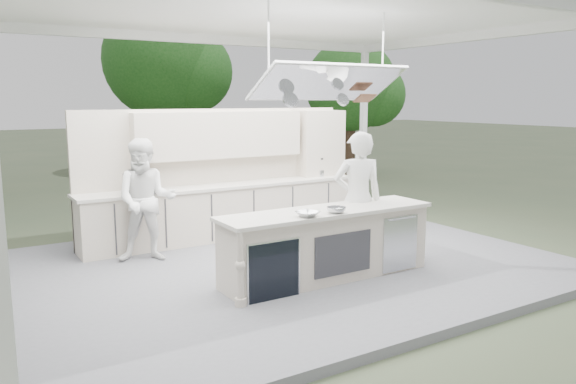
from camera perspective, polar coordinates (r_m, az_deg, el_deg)
ground at (r=8.46m, az=-0.75°, el=-8.04°), size 90.00×90.00×0.00m
stage_deck at (r=8.44m, az=-0.75°, el=-7.65°), size 8.00×6.00×0.12m
tent at (r=8.14m, az=-0.75°, el=17.71°), size 8.20×6.20×3.86m
demo_island at (r=7.65m, az=3.92°, el=-5.30°), size 3.10×0.79×0.95m
back_counter at (r=9.94m, az=-6.41°, el=-1.89°), size 5.08×0.72×0.95m
back_wall_unit at (r=10.18m, az=-4.76°, el=3.97°), size 5.05×0.48×2.25m
tree_cluster at (r=17.18m, az=-18.64°, el=11.45°), size 19.55×9.40×5.85m
head_chef at (r=8.22m, az=7.10°, el=-0.72°), size 0.84×0.72×1.96m
sous_chef at (r=8.63m, az=-14.22°, el=-0.83°), size 1.10×0.99×1.85m
toaster_oven at (r=9.10m, az=-14.70°, el=0.80°), size 0.62×0.49×0.30m
bowl_large at (r=7.09m, az=1.99°, el=-2.25°), size 0.35×0.35×0.07m
bowl_small at (r=7.34m, az=4.92°, el=-1.83°), size 0.28×0.28×0.08m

